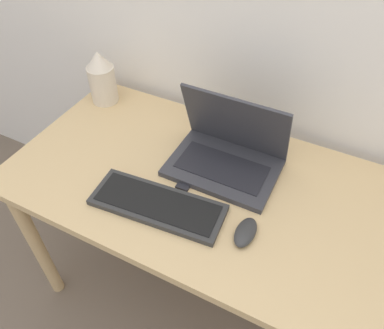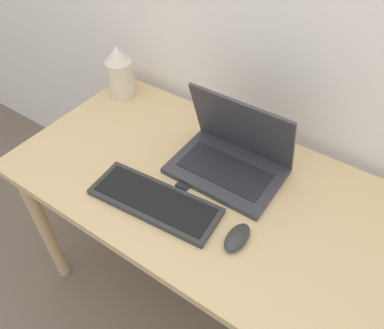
{
  "view_description": "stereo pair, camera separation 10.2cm",
  "coord_description": "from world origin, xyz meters",
  "views": [
    {
      "loc": [
        0.28,
        -0.4,
        1.6
      ],
      "look_at": [
        -0.08,
        0.3,
        0.82
      ],
      "focal_mm": 35.0,
      "sensor_mm": 36.0,
      "label": 1
    },
    {
      "loc": [
        0.37,
        -0.35,
        1.6
      ],
      "look_at": [
        -0.08,
        0.3,
        0.82
      ],
      "focal_mm": 35.0,
      "sensor_mm": 36.0,
      "label": 2
    }
  ],
  "objects": [
    {
      "name": "vase",
      "position": [
        -0.6,
        0.56,
        0.83
      ],
      "size": [
        0.1,
        0.1,
        0.21
      ],
      "color": "beige",
      "rests_on": "desk"
    },
    {
      "name": "mp3_player",
      "position": [
        -0.1,
        0.31,
        0.73
      ],
      "size": [
        0.04,
        0.07,
        0.01
      ],
      "color": "black",
      "rests_on": "desk"
    },
    {
      "name": "desk",
      "position": [
        0.0,
        0.34,
        0.64
      ],
      "size": [
        1.38,
        0.68,
        0.72
      ],
      "color": "tan",
      "rests_on": "ground_plane"
    },
    {
      "name": "keyboard",
      "position": [
        -0.13,
        0.18,
        0.73
      ],
      "size": [
        0.41,
        0.18,
        0.02
      ],
      "color": "#2D2D2D",
      "rests_on": "desk"
    },
    {
      "name": "mouse",
      "position": [
        0.14,
        0.21,
        0.74
      ],
      "size": [
        0.06,
        0.11,
        0.03
      ],
      "color": "#2D2D2D",
      "rests_on": "desk"
    },
    {
      "name": "laptop",
      "position": [
        -0.02,
        0.45,
        0.78
      ],
      "size": [
        0.35,
        0.25,
        0.25
      ],
      "color": "#333338",
      "rests_on": "desk"
    }
  ]
}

